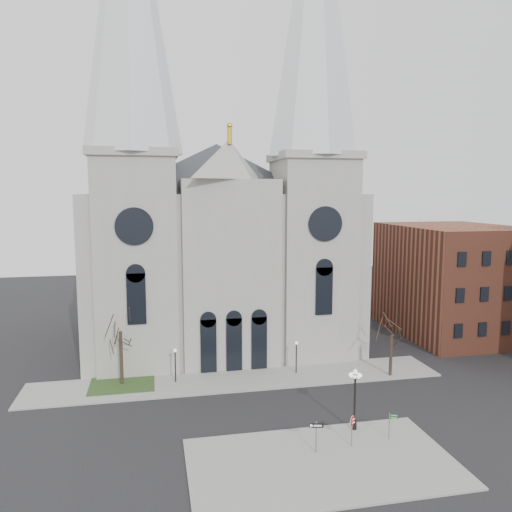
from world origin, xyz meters
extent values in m
plane|color=black|center=(0.00, 0.00, 0.00)|extent=(160.00, 160.00, 0.00)
cube|color=gray|center=(3.00, -5.00, 0.07)|extent=(18.00, 10.00, 0.14)
cube|color=gray|center=(0.00, 11.00, 0.07)|extent=(40.00, 6.00, 0.14)
cube|color=#27401B|center=(-11.00, 12.00, 0.09)|extent=(6.00, 5.00, 0.18)
cube|color=gray|center=(0.00, 26.00, 9.00)|extent=(30.00, 24.00, 18.00)
pyramid|color=#2D3035|center=(0.00, 26.00, 24.00)|extent=(33.00, 26.40, 6.00)
cube|color=gray|center=(-9.50, 17.50, 11.00)|extent=(8.00, 8.00, 22.00)
cylinder|color=black|center=(-9.50, 13.45, 15.00)|extent=(3.60, 0.30, 3.60)
cube|color=gray|center=(9.50, 17.50, 11.00)|extent=(8.00, 8.00, 22.00)
cone|color=#BABEC3|center=(9.50, 17.50, 38.00)|extent=(9.92, 9.92, 32.00)
cylinder|color=black|center=(9.50, 13.45, 15.00)|extent=(3.60, 0.30, 3.60)
cube|color=gray|center=(0.00, 16.00, 9.75)|extent=(10.00, 5.00, 19.50)
pyramid|color=gray|center=(0.00, 16.00, 21.50)|extent=(11.00, 5.00, 4.00)
cube|color=brown|center=(30.00, 22.00, 7.00)|extent=(14.00, 18.00, 14.00)
cylinder|color=black|center=(-11.00, 12.00, 2.62)|extent=(0.32, 0.32, 5.25)
cylinder|color=black|center=(15.00, 9.00, 2.10)|extent=(0.32, 0.32, 4.20)
cylinder|color=black|center=(-6.00, 11.50, 1.64)|extent=(0.12, 0.12, 3.00)
sphere|color=white|center=(-6.00, 11.50, 3.24)|extent=(0.32, 0.32, 0.32)
cylinder|color=black|center=(6.00, 11.50, 1.64)|extent=(0.12, 0.12, 3.00)
sphere|color=white|center=(6.00, 11.50, 3.24)|extent=(0.32, 0.32, 0.32)
cylinder|color=slate|center=(5.78, -3.38, 1.24)|extent=(0.09, 0.09, 2.21)
cylinder|color=red|center=(5.78, -3.38, 2.01)|extent=(0.72, 0.34, 0.77)
cylinder|color=white|center=(5.78, -3.38, 2.01)|extent=(0.77, 0.35, 0.83)
cube|color=white|center=(5.78, -3.38, 2.14)|extent=(0.40, 0.19, 0.10)
cube|color=white|center=(5.78, -3.38, 1.89)|extent=(0.45, 0.21, 0.10)
cylinder|color=black|center=(6.97, -1.01, 2.24)|extent=(0.15, 0.15, 4.20)
cylinder|color=black|center=(6.97, -1.01, 0.51)|extent=(0.40, 0.40, 0.73)
sphere|color=white|center=(6.97, -1.01, 4.75)|extent=(0.29, 0.29, 0.29)
cylinder|color=slate|center=(3.00, -3.73, 1.26)|extent=(0.10, 0.10, 2.25)
cube|color=black|center=(3.00, -3.73, 2.12)|extent=(0.97, 0.27, 0.32)
cylinder|color=slate|center=(8.86, -2.99, 1.14)|extent=(0.08, 0.08, 1.99)
cube|color=#0C5A1A|center=(9.16, -3.11, 2.00)|extent=(0.53, 0.25, 0.14)
cube|color=#0C5A1A|center=(9.16, -3.11, 1.82)|extent=(0.53, 0.25, 0.14)
camera|label=1|loc=(-7.75, -35.01, 18.13)|focal=35.00mm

